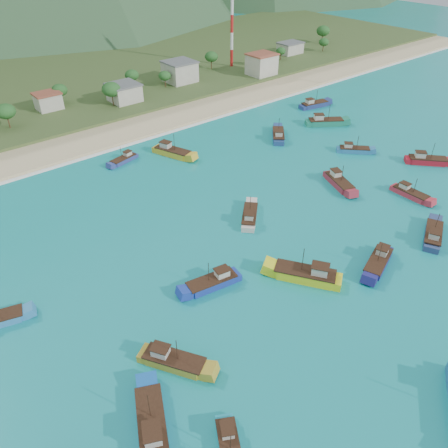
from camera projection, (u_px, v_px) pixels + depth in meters
ground at (304, 273)px, 79.71m from camera, size 600.00×600.00×0.00m
beach at (105, 136)px, 129.74m from camera, size 400.00×18.00×1.20m
land at (33, 86)px, 168.36m from camera, size 400.00×110.00×2.40m
surf_line at (121, 147)px, 123.72m from camera, size 400.00×2.50×0.08m
village at (117, 90)px, 150.05m from camera, size 216.62×32.68×7.57m
vegetation at (56, 101)px, 139.36m from camera, size 273.58×26.05×8.67m
radio_tower at (232, 15)px, 173.81m from camera, size 1.20×1.20×39.89m
boat_0 at (173, 361)px, 62.98m from camera, size 7.87×10.17×5.97m
boat_1 at (433, 236)px, 87.85m from camera, size 10.48×7.13×6.02m
boat_2 at (278, 136)px, 128.01m from camera, size 9.54×9.89×6.27m
boat_3 at (427, 161)px, 114.85m from camera, size 9.44×9.96×6.27m
boat_5 at (250, 217)px, 93.48m from camera, size 8.97×8.72×5.71m
boat_10 at (124, 160)px, 115.84m from camera, size 8.56×4.38×4.85m
boat_11 at (410, 194)px, 101.38m from camera, size 2.84×9.15×5.38m
boat_12 at (354, 150)px, 120.50m from camera, size 8.15×8.29×5.30m
boat_14 at (314, 105)px, 149.14m from camera, size 10.96×5.15×6.23m
boat_17 at (172, 152)px, 118.76m from camera, size 7.01×11.86×6.73m
boat_18 at (378, 262)px, 81.05m from camera, size 10.59×6.07×6.00m
boat_20 at (306, 275)px, 77.84m from camera, size 9.62×12.06×7.14m
boat_25 at (152, 426)px, 54.80m from camera, size 7.88×11.62×6.67m
boat_26 at (213, 283)px, 76.56m from camera, size 10.42×4.63×5.94m
boat_29 at (229, 448)px, 52.90m from camera, size 6.18×8.33×4.85m
boat_30 at (339, 183)px, 105.45m from camera, size 6.71×10.79×6.14m
boat_31 at (325, 122)px, 136.12m from camera, size 11.60×9.59×6.94m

